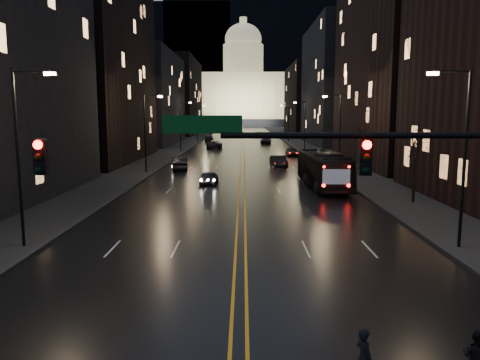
{
  "coord_description": "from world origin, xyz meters",
  "views": [
    {
      "loc": [
        0.13,
        -12.92,
        6.8
      ],
      "look_at": [
        -0.05,
        12.34,
        3.2
      ],
      "focal_mm": 35.0,
      "sensor_mm": 36.0,
      "label": 1
    }
  ],
  "objects_px": {
    "oncoming_car_b": "(181,164)",
    "receding_car_a": "(279,162)",
    "oncoming_car_a": "(209,177)",
    "traffic_signal": "(451,175)",
    "pedestrian_b": "(476,358)",
    "bus": "(324,170)",
    "pedestrian_a": "(364,358)"
  },
  "relations": [
    {
      "from": "oncoming_car_b",
      "to": "receding_car_a",
      "type": "xyz_separation_m",
      "value": [
        12.06,
        2.85,
        -0.05
      ]
    },
    {
      "from": "oncoming_car_a",
      "to": "oncoming_car_b",
      "type": "height_order",
      "value": "oncoming_car_b"
    },
    {
      "from": "traffic_signal",
      "to": "pedestrian_b",
      "type": "relative_size",
      "value": 11.33
    },
    {
      "from": "traffic_signal",
      "to": "bus",
      "type": "height_order",
      "value": "traffic_signal"
    },
    {
      "from": "pedestrian_b",
      "to": "bus",
      "type": "bearing_deg",
      "value": -40.2
    },
    {
      "from": "pedestrian_b",
      "to": "oncoming_car_b",
      "type": "bearing_deg",
      "value": -20.77
    },
    {
      "from": "bus",
      "to": "receding_car_a",
      "type": "xyz_separation_m",
      "value": [
        -2.96,
        15.92,
        -0.9
      ]
    },
    {
      "from": "receding_car_a",
      "to": "pedestrian_a",
      "type": "bearing_deg",
      "value": -97.97
    },
    {
      "from": "pedestrian_a",
      "to": "traffic_signal",
      "type": "bearing_deg",
      "value": -74.92
    },
    {
      "from": "oncoming_car_b",
      "to": "receding_car_a",
      "type": "relative_size",
      "value": 1.06
    },
    {
      "from": "receding_car_a",
      "to": "pedestrian_b",
      "type": "relative_size",
      "value": 3.04
    },
    {
      "from": "oncoming_car_a",
      "to": "oncoming_car_b",
      "type": "xyz_separation_m",
      "value": [
        -4.28,
        11.27,
        0.13
      ]
    },
    {
      "from": "oncoming_car_a",
      "to": "receding_car_a",
      "type": "distance_m",
      "value": 16.12
    },
    {
      "from": "oncoming_car_b",
      "to": "pedestrian_b",
      "type": "bearing_deg",
      "value": 100.36
    },
    {
      "from": "traffic_signal",
      "to": "receding_car_a",
      "type": "bearing_deg",
      "value": 91.63
    },
    {
      "from": "oncoming_car_a",
      "to": "receding_car_a",
      "type": "xyz_separation_m",
      "value": [
        7.78,
        14.12,
        0.09
      ]
    },
    {
      "from": "bus",
      "to": "oncoming_car_a",
      "type": "height_order",
      "value": "bus"
    },
    {
      "from": "receding_car_a",
      "to": "pedestrian_b",
      "type": "height_order",
      "value": "receding_car_a"
    },
    {
      "from": "bus",
      "to": "pedestrian_b",
      "type": "relative_size",
      "value": 7.81
    },
    {
      "from": "oncoming_car_b",
      "to": "receding_car_a",
      "type": "bearing_deg",
      "value": -172.86
    },
    {
      "from": "traffic_signal",
      "to": "oncoming_car_b",
      "type": "bearing_deg",
      "value": 107.22
    },
    {
      "from": "receding_car_a",
      "to": "pedestrian_a",
      "type": "xyz_separation_m",
      "value": [
        -1.46,
        -47.97,
        -0.0
      ]
    },
    {
      "from": "traffic_signal",
      "to": "pedestrian_a",
      "type": "distance_m",
      "value": 5.52
    },
    {
      "from": "traffic_signal",
      "to": "pedestrian_b",
      "type": "distance_m",
      "value": 4.78
    },
    {
      "from": "traffic_signal",
      "to": "bus",
      "type": "bearing_deg",
      "value": 86.86
    },
    {
      "from": "traffic_signal",
      "to": "pedestrian_a",
      "type": "height_order",
      "value": "traffic_signal"
    },
    {
      "from": "oncoming_car_b",
      "to": "pedestrian_a",
      "type": "height_order",
      "value": "oncoming_car_b"
    },
    {
      "from": "receding_car_a",
      "to": "pedestrian_b",
      "type": "xyz_separation_m",
      "value": [
        1.33,
        -47.97,
        -0.0
      ]
    },
    {
      "from": "oncoming_car_a",
      "to": "oncoming_car_b",
      "type": "bearing_deg",
      "value": -66.79
    },
    {
      "from": "traffic_signal",
      "to": "oncoming_car_b",
      "type": "height_order",
      "value": "traffic_signal"
    },
    {
      "from": "traffic_signal",
      "to": "oncoming_car_a",
      "type": "relative_size",
      "value": 4.35
    },
    {
      "from": "traffic_signal",
      "to": "pedestrian_a",
      "type": "bearing_deg",
      "value": -144.21
    }
  ]
}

